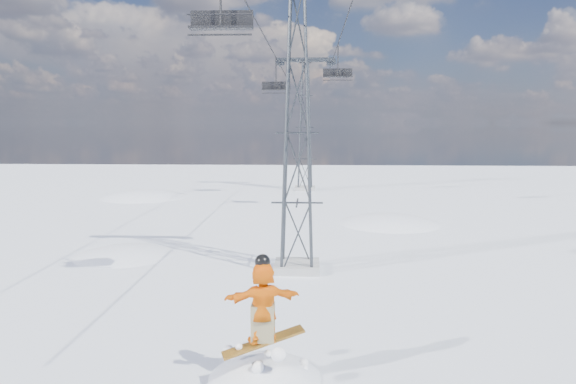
# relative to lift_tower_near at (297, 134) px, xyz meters

# --- Properties ---
(ground) EXTENTS (120.00, 120.00, 0.00)m
(ground) POSITION_rel_lift_tower_near_xyz_m (-0.80, -8.00, -5.47)
(ground) COLOR white
(ground) RESTS_ON ground
(snow_terrain) EXTENTS (39.00, 37.00, 22.00)m
(snow_terrain) POSITION_rel_lift_tower_near_xyz_m (-5.57, 13.24, -15.06)
(snow_terrain) COLOR white
(snow_terrain) RESTS_ON ground
(lift_tower_near) EXTENTS (5.20, 1.80, 11.43)m
(lift_tower_near) POSITION_rel_lift_tower_near_xyz_m (0.00, 0.00, 0.00)
(lift_tower_near) COLOR #999999
(lift_tower_near) RESTS_ON ground
(lift_tower_far) EXTENTS (5.20, 1.80, 11.43)m
(lift_tower_far) POSITION_rel_lift_tower_near_xyz_m (0.00, 25.00, 0.00)
(lift_tower_far) COLOR #999999
(lift_tower_far) RESTS_ON ground
(haul_cables) EXTENTS (4.46, 51.00, 0.06)m
(haul_cables) POSITION_rel_lift_tower_near_xyz_m (0.00, 11.50, 5.38)
(haul_cables) COLOR black
(haul_cables) RESTS_ON ground
(lift_chair_near) EXTENTS (1.93, 0.55, 2.39)m
(lift_chair_near) POSITION_rel_lift_tower_near_xyz_m (-2.20, -4.10, 3.47)
(lift_chair_near) COLOR black
(lift_chair_near) RESTS_ON ground
(lift_chair_mid) EXTENTS (1.87, 0.54, 2.31)m
(lift_chair_mid) POSITION_rel_lift_tower_near_xyz_m (2.20, 13.38, 3.53)
(lift_chair_mid) COLOR black
(lift_chair_mid) RESTS_ON ground
(lift_chair_far) EXTENTS (2.20, 0.63, 2.73)m
(lift_chair_far) POSITION_rel_lift_tower_near_xyz_m (-2.20, 20.16, 3.20)
(lift_chair_far) COLOR black
(lift_chair_far) RESTS_ON ground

